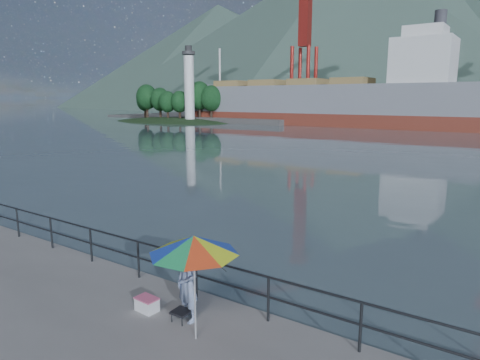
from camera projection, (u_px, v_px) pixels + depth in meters
The scene contains 8 objects.
guardrail at pixel (114, 251), 11.86m from camera, with size 22.00×0.06×1.03m.
lighthouse_islet at pixel (172, 119), 91.30m from camera, with size 48.00×26.40×19.20m.
fisherman at pixel (188, 284), 9.06m from camera, with size 0.60×0.40×1.66m, color #2C4E89.
beach_umbrella at pixel (194, 245), 8.12m from camera, with size 2.16×2.16×2.14m.
folding_stool at pixel (181, 316), 9.13m from camera, with size 0.39×0.39×0.24m.
cooler_bag at pixel (147, 305), 9.58m from camera, with size 0.49×0.33×0.28m, color silver.
fishing_rod at pixel (213, 295), 10.36m from camera, with size 0.02×0.02×2.32m, color black.
bulk_carrier at pixel (330, 102), 78.08m from camera, with size 55.16×9.55×14.50m.
Camera 1 is at (9.29, -5.59, 4.70)m, focal length 32.00 mm.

